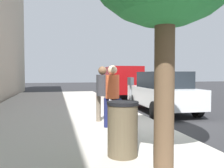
{
  "coord_description": "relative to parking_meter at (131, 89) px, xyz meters",
  "views": [
    {
      "loc": [
        -6.39,
        3.12,
        1.66
      ],
      "look_at": [
        1.14,
        1.31,
        1.34
      ],
      "focal_mm": 37.05,
      "sensor_mm": 36.0,
      "label": 1
    }
  ],
  "objects": [
    {
      "name": "parked_van_far",
      "position": [
        8.9,
        -2.07,
        0.09
      ],
      "size": [
        5.27,
        2.26,
        2.18
      ],
      "color": "maroon",
      "rests_on": "ground_plane"
    },
    {
      "name": "trash_bin",
      "position": [
        -3.26,
        1.22,
        -0.51
      ],
      "size": [
        0.59,
        0.59,
        1.01
      ],
      "color": "brown",
      "rests_on": "sidewalk_slab"
    },
    {
      "name": "parked_sedan_near",
      "position": [
        1.94,
        -2.07,
        -0.27
      ],
      "size": [
        4.45,
        2.08,
        1.77
      ],
      "color": "silver",
      "rests_on": "ground_plane"
    },
    {
      "name": "pedestrian_bystander",
      "position": [
        -1.06,
        0.88,
        0.02
      ],
      "size": [
        0.4,
        0.44,
        1.76
      ],
      "rotation": [
        0.0,
        0.0,
        -0.7
      ],
      "color": "#191E4C",
      "rests_on": "sidewalk_slab"
    },
    {
      "name": "pedestrian_at_meter",
      "position": [
        -0.22,
        1.0,
        0.02
      ],
      "size": [
        0.48,
        0.38,
        1.76
      ],
      "rotation": [
        0.0,
        0.0,
        -1.05
      ],
      "color": "#726656",
      "rests_on": "sidewalk_slab"
    },
    {
      "name": "ground_plane",
      "position": [
        -0.94,
        -0.72,
        -1.17
      ],
      "size": [
        80.0,
        80.0,
        0.0
      ],
      "primitive_type": "plane",
      "color": "#2B2B2D",
      "rests_on": "ground"
    },
    {
      "name": "sidewalk_slab",
      "position": [
        -0.94,
        2.28,
        -1.09
      ],
      "size": [
        28.0,
        6.0,
        0.15
      ],
      "primitive_type": "cube",
      "color": "#B7B2A8",
      "rests_on": "ground_plane"
    },
    {
      "name": "parking_meter",
      "position": [
        0.0,
        0.0,
        0.0
      ],
      "size": [
        0.36,
        0.12,
        1.41
      ],
      "color": "gray",
      "rests_on": "sidewalk_slab"
    }
  ]
}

